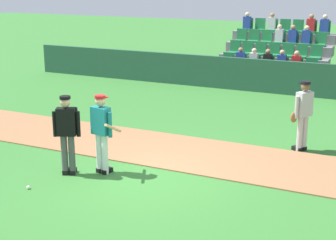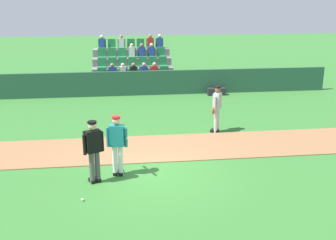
{
  "view_description": "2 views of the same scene",
  "coord_description": "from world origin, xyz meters",
  "px_view_note": "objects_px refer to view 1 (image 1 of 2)",
  "views": [
    {
      "loc": [
        4.86,
        -8.98,
        4.16
      ],
      "look_at": [
        0.0,
        1.28,
        0.96
      ],
      "focal_mm": 54.24,
      "sensor_mm": 36.0,
      "label": 1
    },
    {
      "loc": [
        -0.82,
        -10.9,
        4.96
      ],
      "look_at": [
        0.66,
        1.03,
        1.23
      ],
      "focal_mm": 43.8,
      "sensor_mm": 36.0,
      "label": 2
    }
  ],
  "objects_px": {
    "umpire_home_plate": "(67,130)",
    "baseball": "(28,187)",
    "runner_grey_jersey": "(303,113)",
    "batter_teal_jersey": "(102,131)"
  },
  "relations": [
    {
      "from": "baseball",
      "to": "batter_teal_jersey",
      "type": "bearing_deg",
      "value": 57.25
    },
    {
      "from": "batter_teal_jersey",
      "to": "runner_grey_jersey",
      "type": "distance_m",
      "value": 4.95
    },
    {
      "from": "batter_teal_jersey",
      "to": "runner_grey_jersey",
      "type": "height_order",
      "value": "same"
    },
    {
      "from": "batter_teal_jersey",
      "to": "umpire_home_plate",
      "type": "xyz_separation_m",
      "value": [
        -0.64,
        -0.37,
        0.03
      ]
    },
    {
      "from": "umpire_home_plate",
      "to": "baseball",
      "type": "bearing_deg",
      "value": -104.42
    },
    {
      "from": "umpire_home_plate",
      "to": "baseball",
      "type": "relative_size",
      "value": 23.78
    },
    {
      "from": "runner_grey_jersey",
      "to": "umpire_home_plate",
      "type": "bearing_deg",
      "value": -138.87
    },
    {
      "from": "umpire_home_plate",
      "to": "baseball",
      "type": "xyz_separation_m",
      "value": [
        -0.27,
        -1.04,
        -0.96
      ]
    },
    {
      "from": "batter_teal_jersey",
      "to": "baseball",
      "type": "bearing_deg",
      "value": -122.75
    },
    {
      "from": "umpire_home_plate",
      "to": "baseball",
      "type": "distance_m",
      "value": 1.44
    }
  ]
}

